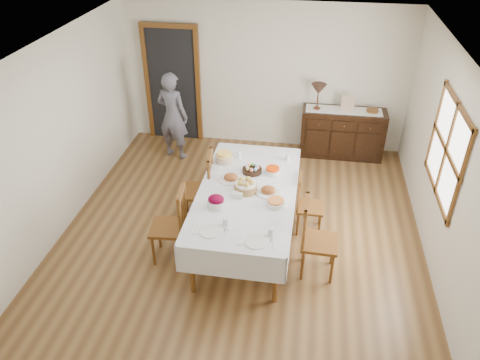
# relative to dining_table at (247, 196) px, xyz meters

# --- Properties ---
(ground) EXTENTS (6.00, 6.00, 0.00)m
(ground) POSITION_rel_dining_table_xyz_m (-0.10, -0.04, -0.75)
(ground) COLOR brown
(room_shell) EXTENTS (5.02, 6.02, 2.65)m
(room_shell) POSITION_rel_dining_table_xyz_m (-0.25, 0.39, 0.89)
(room_shell) COLOR silver
(room_shell) RESTS_ON ground
(dining_table) EXTENTS (1.26, 2.46, 0.85)m
(dining_table) POSITION_rel_dining_table_xyz_m (0.00, 0.00, 0.00)
(dining_table) COLOR silver
(dining_table) RESTS_ON ground
(chair_left_near) EXTENTS (0.48, 0.48, 1.07)m
(chair_left_near) POSITION_rel_dining_table_xyz_m (-0.89, -0.46, -0.21)
(chair_left_near) COLOR brown
(chair_left_near) RESTS_ON ground
(chair_left_far) EXTENTS (0.51, 0.51, 1.11)m
(chair_left_far) POSITION_rel_dining_table_xyz_m (-0.72, 0.38, -0.19)
(chair_left_far) COLOR brown
(chair_left_far) RESTS_ON ground
(chair_right_near) EXTENTS (0.46, 0.46, 1.06)m
(chair_right_near) POSITION_rel_dining_table_xyz_m (0.91, -0.45, -0.21)
(chair_right_near) COLOR brown
(chair_right_near) RESTS_ON ground
(chair_right_far) EXTENTS (0.37, 0.37, 0.89)m
(chair_right_far) POSITION_rel_dining_table_xyz_m (0.79, 0.38, -0.30)
(chair_right_far) COLOR brown
(chair_right_far) RESTS_ON ground
(sideboard) EXTENTS (1.45, 0.53, 0.87)m
(sideboard) POSITION_rel_dining_table_xyz_m (1.33, 2.68, -0.31)
(sideboard) COLOR black
(sideboard) RESTS_ON ground
(person) EXTENTS (0.59, 0.46, 1.67)m
(person) POSITION_rel_dining_table_xyz_m (-1.62, 2.18, 0.09)
(person) COLOR #585765
(person) RESTS_ON ground
(bread_basket) EXTENTS (0.30, 0.30, 0.18)m
(bread_basket) POSITION_rel_dining_table_xyz_m (-0.02, -0.02, 0.17)
(bread_basket) COLOR olive
(bread_basket) RESTS_ON dining_table
(egg_basket) EXTENTS (0.27, 0.27, 0.11)m
(egg_basket) POSITION_rel_dining_table_xyz_m (0.00, 0.45, 0.14)
(egg_basket) COLOR black
(egg_basket) RESTS_ON dining_table
(ham_platter_a) EXTENTS (0.32, 0.32, 0.11)m
(ham_platter_a) POSITION_rel_dining_table_xyz_m (-0.25, 0.22, 0.12)
(ham_platter_a) COLOR silver
(ham_platter_a) RESTS_ON dining_table
(ham_platter_b) EXTENTS (0.33, 0.33, 0.11)m
(ham_platter_b) POSITION_rel_dining_table_xyz_m (0.28, -0.01, 0.12)
(ham_platter_b) COLOR silver
(ham_platter_b) RESTS_ON dining_table
(beet_bowl) EXTENTS (0.22, 0.22, 0.16)m
(beet_bowl) POSITION_rel_dining_table_xyz_m (-0.32, -0.41, 0.17)
(beet_bowl) COLOR silver
(beet_bowl) RESTS_ON dining_table
(carrot_bowl) EXTENTS (0.20, 0.20, 0.10)m
(carrot_bowl) POSITION_rel_dining_table_xyz_m (0.28, 0.46, 0.14)
(carrot_bowl) COLOR silver
(carrot_bowl) RESTS_ON dining_table
(pineapple_bowl) EXTENTS (0.26, 0.26, 0.14)m
(pineapple_bowl) POSITION_rel_dining_table_xyz_m (-0.43, 0.69, 0.16)
(pineapple_bowl) COLOR tan
(pineapple_bowl) RESTS_ON dining_table
(casserole_dish) EXTENTS (0.24, 0.24, 0.08)m
(casserole_dish) POSITION_rel_dining_table_xyz_m (0.39, -0.27, 0.13)
(casserole_dish) COLOR silver
(casserole_dish) RESTS_ON dining_table
(butter_dish) EXTENTS (0.14, 0.09, 0.07)m
(butter_dish) POSITION_rel_dining_table_xyz_m (-0.10, -0.17, 0.13)
(butter_dish) COLOR silver
(butter_dish) RESTS_ON dining_table
(setting_left) EXTENTS (0.42, 0.31, 0.10)m
(setting_left) POSITION_rel_dining_table_xyz_m (-0.24, -0.86, 0.12)
(setting_left) COLOR silver
(setting_left) RESTS_ON dining_table
(setting_right) EXTENTS (0.42, 0.31, 0.10)m
(setting_right) POSITION_rel_dining_table_xyz_m (0.29, -0.96, 0.12)
(setting_right) COLOR silver
(setting_right) RESTS_ON dining_table
(glass_far_a) EXTENTS (0.06, 0.06, 0.11)m
(glass_far_a) POSITION_rel_dining_table_xyz_m (-0.24, 0.82, 0.15)
(glass_far_a) COLOR silver
(glass_far_a) RESTS_ON dining_table
(glass_far_b) EXTENTS (0.07, 0.07, 0.09)m
(glass_far_b) POSITION_rel_dining_table_xyz_m (0.46, 0.86, 0.14)
(glass_far_b) COLOR silver
(glass_far_b) RESTS_ON dining_table
(runner) EXTENTS (1.30, 0.35, 0.01)m
(runner) POSITION_rel_dining_table_xyz_m (1.30, 2.68, 0.13)
(runner) COLOR white
(runner) RESTS_ON sideboard
(table_lamp) EXTENTS (0.26, 0.26, 0.46)m
(table_lamp) POSITION_rel_dining_table_xyz_m (0.84, 2.67, 0.48)
(table_lamp) COLOR brown
(table_lamp) RESTS_ON sideboard
(picture_frame) EXTENTS (0.22, 0.08, 0.28)m
(picture_frame) POSITION_rel_dining_table_xyz_m (1.35, 2.67, 0.26)
(picture_frame) COLOR tan
(picture_frame) RESTS_ON sideboard
(deco_bowl) EXTENTS (0.20, 0.20, 0.06)m
(deco_bowl) POSITION_rel_dining_table_xyz_m (1.79, 2.69, 0.15)
(deco_bowl) COLOR brown
(deco_bowl) RESTS_ON sideboard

